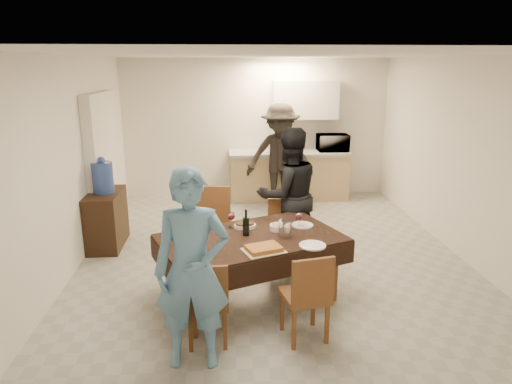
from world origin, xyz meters
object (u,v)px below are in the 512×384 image
person_near (192,270)px  person_kitchen (280,156)px  dining_table (251,240)px  microwave (333,143)px  savoury_tart (264,248)px  console (107,219)px  water_jug (103,178)px  wine_bottle (246,222)px  person_far (289,195)px  water_pitcher (285,229)px

person_near → person_kitchen: (1.28, 4.42, 0.06)m
dining_table → person_kitchen: (0.73, 3.37, 0.22)m
microwave → person_near: size_ratio=0.33×
savoury_tart → console: bearing=134.6°
savoury_tart → person_kitchen: person_kitchen is taller
water_jug → savoury_tart: water_jug is taller
dining_table → console: size_ratio=2.52×
dining_table → person_near: size_ratio=1.24×
wine_bottle → microwave: 4.20m
dining_table → person_near: (-0.55, -1.05, 0.17)m
console → person_far: person_far is taller
water_pitcher → savoury_tart: size_ratio=0.50×
water_pitcher → person_near: size_ratio=0.11×
dining_table → water_jug: 2.57m
wine_bottle → person_near: size_ratio=0.17×
person_kitchen → person_near: bearing=-106.1°
water_jug → microwave: (3.70, 2.15, 0.07)m
water_pitcher → person_far: person_far is taller
person_near → person_far: 2.37m
water_jug → savoury_tart: (2.02, -2.05, -0.24)m
savoury_tart → person_far: size_ratio=0.22×
dining_table → wine_bottle: wine_bottle is taller
dining_table → microwave: size_ratio=3.77×
console → water_jug: size_ratio=2.01×
water_pitcher → microwave: size_ratio=0.34×
water_jug → dining_table: bearing=-41.0°
dining_table → water_pitcher: (0.35, -0.05, 0.13)m
person_far → person_kitchen: size_ratio=0.95×
person_far → microwave: bearing=-129.4°
wine_bottle → savoury_tart: (0.15, -0.43, -0.12)m
microwave → person_far: bearing=66.2°
water_pitcher → person_near: person_near is taller
console → person_kitchen: bearing=32.7°
water_pitcher → console: bearing=142.9°
water_jug → person_far: (2.47, -0.62, -0.12)m
savoury_tart → person_kitchen: 3.81m
dining_table → person_kitchen: person_kitchen is taller
console → person_kitchen: 3.19m
wine_bottle → person_near: person_near is taller
water_pitcher → savoury_tart: bearing=-127.1°
console → person_far: bearing=-14.1°
water_jug → wine_bottle: bearing=-40.9°
dining_table → person_far: size_ratio=1.23×
person_kitchen → console: bearing=-147.3°
microwave → person_kitchen: (-1.05, -0.45, -0.15)m
dining_table → console: console is taller
wine_bottle → microwave: bearing=64.2°
console → person_near: 3.09m
water_pitcher → savoury_tart: water_pitcher is taller
water_jug → person_near: person_near is taller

